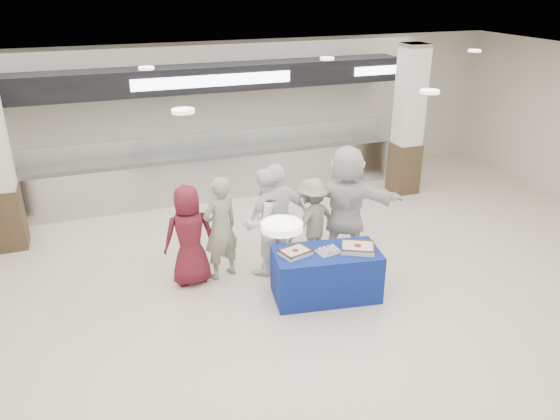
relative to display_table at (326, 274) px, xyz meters
name	(u,v)px	position (x,y,z in m)	size (l,w,h in m)	color
ground	(310,334)	(-0.59, -0.80, -0.38)	(14.00, 14.00, 0.00)	beige
serving_line	(213,144)	(-0.59, 4.60, 0.78)	(8.70, 0.85, 2.80)	#B3B5BB
column_right	(408,124)	(3.41, 3.40, 1.15)	(0.55, 0.55, 3.20)	#392A1A
display_table	(326,274)	(0.00, 0.00, 0.00)	(1.55, 0.78, 0.75)	navy
sheet_cake_left	(295,252)	(-0.47, 0.08, 0.42)	(0.48, 0.42, 0.09)	silver
sheet_cake_right	(358,247)	(0.44, -0.11, 0.43)	(0.60, 0.55, 0.10)	silver
cupcake_tray	(329,250)	(0.02, -0.02, 0.40)	(0.40, 0.33, 0.06)	silver
civilian_maroon	(189,236)	(-1.81, 1.10, 0.43)	(0.79, 0.51, 1.61)	maroon
soldier_a	(220,228)	(-1.31, 1.11, 0.47)	(0.62, 0.41, 1.70)	gray
chef_tall	(265,222)	(-0.61, 1.04, 0.51)	(0.86, 0.67, 1.76)	white
chef_short	(278,219)	(-0.41, 0.99, 0.54)	(1.07, 0.45, 1.83)	white
soldier_b	(312,221)	(0.23, 1.08, 0.37)	(0.96, 0.55, 1.48)	gray
civilian_white	(346,205)	(0.77, 0.97, 0.63)	(1.86, 0.59, 2.01)	silver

